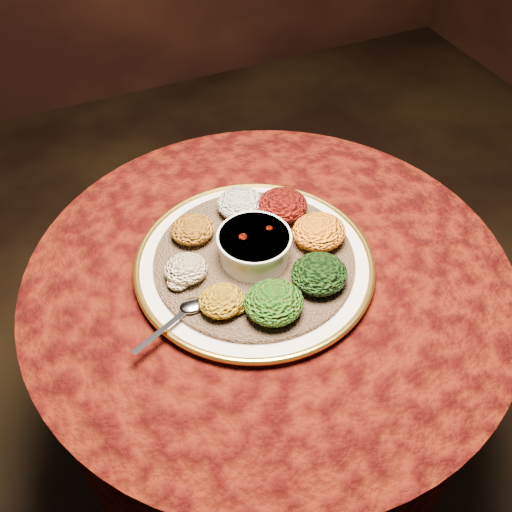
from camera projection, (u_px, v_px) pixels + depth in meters
name	position (u px, v px, depth m)	size (l,w,h in m)	color
table	(268.00, 326.00, 1.25)	(0.96, 0.96, 0.73)	black
platter	(254.00, 263.00, 1.11)	(0.49, 0.49, 0.02)	white
injera	(254.00, 259.00, 1.11)	(0.39, 0.39, 0.01)	brown
stew_bowl	(254.00, 245.00, 1.08)	(0.14, 0.14, 0.06)	silver
spoon	(188.00, 309.00, 1.01)	(0.15, 0.08, 0.01)	silver
portion_ayib	(240.00, 203.00, 1.18)	(0.10, 0.09, 0.05)	silver
portion_kitfo	(282.00, 206.00, 1.17)	(0.11, 0.10, 0.05)	black
portion_tikil	(319.00, 232.00, 1.12)	(0.11, 0.10, 0.05)	#C48E10
portion_gomen	(319.00, 274.00, 1.04)	(0.11, 0.10, 0.05)	black
portion_mixveg	(274.00, 302.00, 1.00)	(0.11, 0.10, 0.05)	#9E400A
portion_kik	(222.00, 301.00, 1.01)	(0.08, 0.08, 0.04)	#B37E0F
portion_timatim	(186.00, 269.00, 1.06)	(0.08, 0.08, 0.04)	maroon
portion_shiro	(193.00, 229.00, 1.13)	(0.09, 0.08, 0.04)	#A35D13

